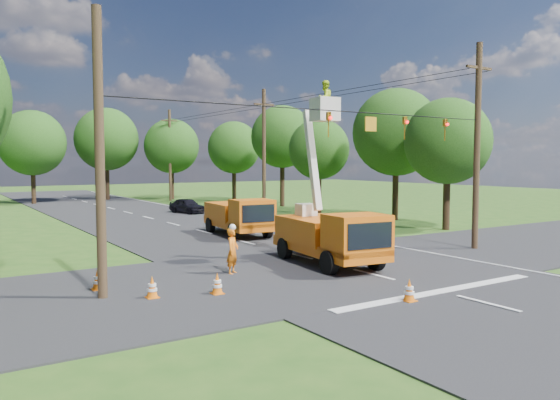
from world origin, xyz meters
TOP-DOWN VIEW (x-y plane):
  - ground at (0.00, 20.00)m, footprint 140.00×140.00m
  - road_main at (0.00, 20.00)m, footprint 12.00×100.00m
  - road_cross at (0.00, 2.00)m, footprint 56.00×10.00m
  - stop_bar at (0.00, -3.20)m, footprint 9.00×0.45m
  - edge_line at (5.60, 20.00)m, footprint 0.12×90.00m
  - bucket_truck at (-0.05, 2.59)m, footprint 3.07×6.34m
  - second_truck at (1.11, 12.56)m, footprint 2.90×6.14m
  - ground_worker at (-4.32, 3.13)m, footprint 0.77×0.74m
  - distant_car at (4.12, 27.16)m, footprint 2.21×3.95m
  - traffic_cone_0 at (-1.73, -3.49)m, footprint 0.38×0.38m
  - traffic_cone_1 at (1.70, 7.90)m, footprint 0.38×0.38m
  - traffic_cone_2 at (3.18, 10.13)m, footprint 0.38×0.38m
  - traffic_cone_3 at (-6.26, 0.51)m, footprint 0.38×0.38m
  - traffic_cone_4 at (-8.20, 1.15)m, footprint 0.38×0.38m
  - traffic_cone_5 at (-9.35, 3.20)m, footprint 0.38×0.38m
  - traffic_cone_6 at (4.51, 15.64)m, footprint 0.38×0.38m
  - pole_right_near at (8.50, 2.00)m, footprint 1.80×0.30m
  - pole_right_mid at (8.50, 22.00)m, footprint 1.80×0.30m
  - pole_right_far at (8.50, 42.00)m, footprint 1.80×0.30m
  - pole_left at (-9.50, 2.00)m, footprint 0.30×0.30m
  - signal_span at (2.23, 1.99)m, footprint 18.00×0.29m
  - tree_right_a at (13.50, 8.00)m, footprint 5.40×5.40m
  - tree_right_b at (15.00, 14.00)m, footprint 6.40×6.40m
  - tree_right_c at (13.20, 21.00)m, footprint 5.00×5.00m
  - tree_right_d at (14.80, 29.00)m, footprint 6.00×6.00m
  - tree_right_e at (13.80, 37.00)m, footprint 5.60×5.60m
  - tree_far_a at (-5.00, 45.00)m, footprint 6.60×6.60m
  - tree_far_b at (3.00, 47.00)m, footprint 7.00×7.00m
  - tree_far_c at (9.50, 44.00)m, footprint 6.20×6.20m

SIDE VIEW (x-z plane):
  - ground at x=0.00m, z-range 0.00..0.00m
  - road_main at x=0.00m, z-range -0.03..0.03m
  - road_cross at x=0.00m, z-range -0.04..0.04m
  - stop_bar at x=0.00m, z-range -0.01..0.01m
  - edge_line at x=5.60m, z-range -0.01..0.01m
  - traffic_cone_0 at x=-1.73m, z-range 0.00..0.71m
  - traffic_cone_1 at x=1.70m, z-range 0.00..0.71m
  - traffic_cone_2 at x=3.18m, z-range 0.00..0.71m
  - traffic_cone_3 at x=-6.26m, z-range 0.00..0.71m
  - traffic_cone_4 at x=-8.20m, z-range 0.00..0.71m
  - traffic_cone_5 at x=-9.35m, z-range 0.00..0.71m
  - traffic_cone_6 at x=4.51m, z-range 0.00..0.71m
  - distant_car at x=4.12m, z-range 0.00..1.27m
  - ground_worker at x=-4.32m, z-range 0.00..1.78m
  - second_truck at x=1.11m, z-range 0.05..2.27m
  - bucket_truck at x=-0.05m, z-range -2.23..5.43m
  - pole_left at x=-9.50m, z-range 0.00..9.00m
  - pole_right_near at x=8.50m, z-range 0.11..10.11m
  - pole_right_mid at x=8.50m, z-range 0.11..10.11m
  - pole_right_far at x=8.50m, z-range 0.11..10.11m
  - tree_right_c at x=13.20m, z-range 1.40..9.23m
  - tree_right_a at x=13.50m, z-range 1.42..9.70m
  - tree_right_e at x=13.80m, z-range 1.50..10.12m
  - signal_span at x=2.23m, z-range 5.34..6.41m
  - tree_far_c at x=9.50m, z-range 1.47..10.65m
  - tree_far_a at x=-5.00m, z-range 1.44..10.94m
  - tree_right_b at x=15.00m, z-range 1.61..11.26m
  - tree_right_d at x=14.80m, z-range 1.83..11.53m
  - tree_far_b at x=3.00m, z-range 1.65..11.97m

